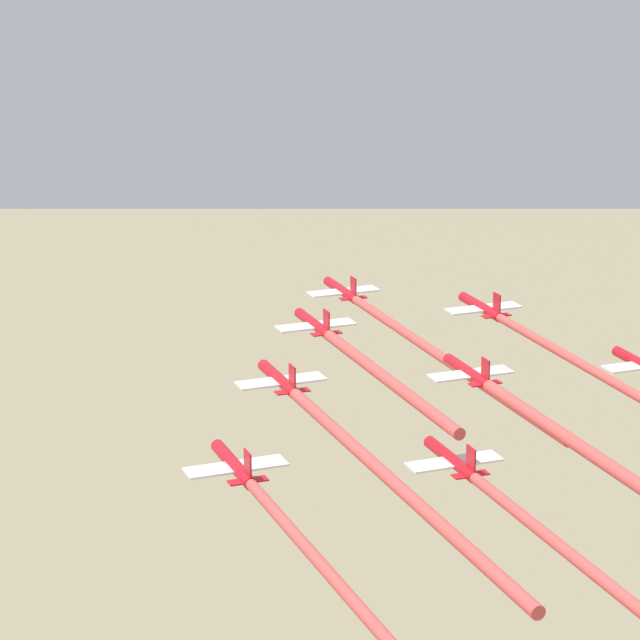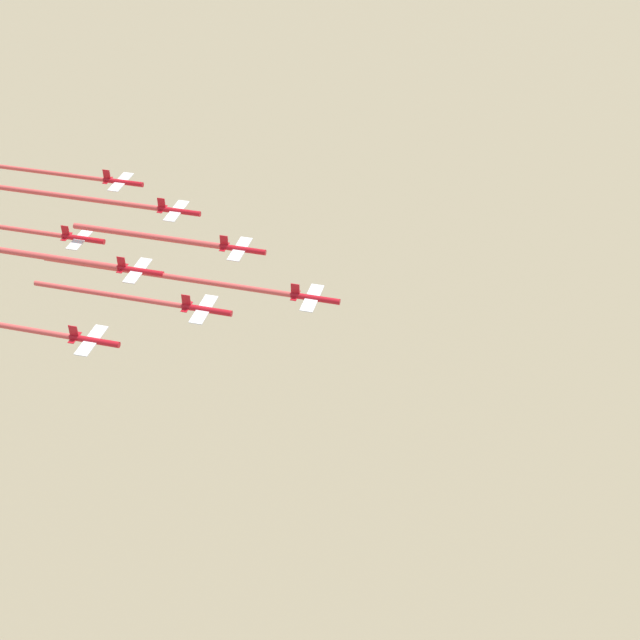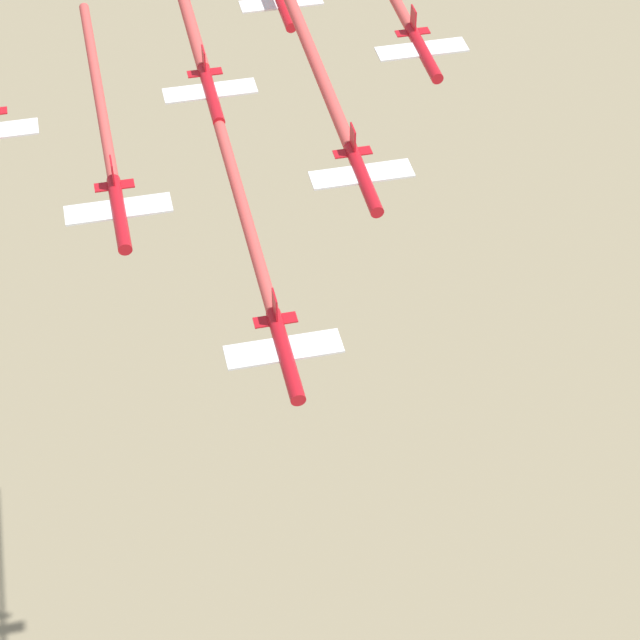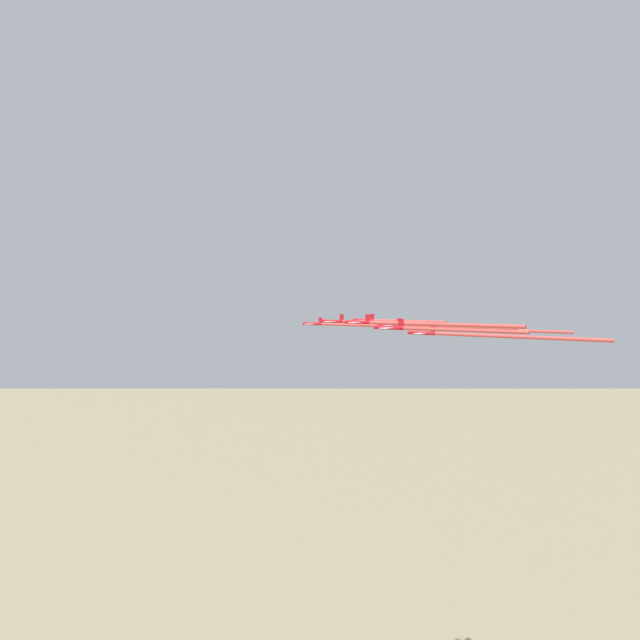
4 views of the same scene
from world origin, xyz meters
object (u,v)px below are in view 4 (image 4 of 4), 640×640
at_px(jet_3, 359,322).
at_px(jet_7, 423,333).
at_px(jet_4, 391,325).
at_px(jet_0, 313,324).
at_px(jet_1, 334,321).
at_px(jet_5, 417,327).
at_px(jet_6, 390,328).
at_px(jet_2, 365,320).

distance_m(jet_3, jet_7, 21.45).
bearing_deg(jet_4, jet_0, 90.00).
bearing_deg(jet_4, jet_1, 120.47).
distance_m(jet_5, jet_6, 56.74).
distance_m(jet_0, jet_5, 42.35).
xyz_separation_m(jet_1, jet_3, (-17.11, 12.46, 0.40)).
bearing_deg(jet_1, jet_3, -120.47).
distance_m(jet_1, jet_3, 21.17).
xyz_separation_m(jet_3, jet_7, (-19.21, -8.90, -3.48)).
distance_m(jet_0, jet_1, 21.24).
xyz_separation_m(jet_0, jet_5, (-38.41, -17.80, -1.24)).
bearing_deg(jet_5, jet_6, -161.22).
height_order(jet_3, jet_6, jet_3).
bearing_deg(jet_7, jet_1, 90.00).
xyz_separation_m(jet_4, jet_6, (-15.01, 33.83, 0.95)).
bearing_deg(jet_5, jet_1, 150.46).
relative_size(jet_4, jet_7, 1.00).
relative_size(jet_1, jet_2, 1.00).
distance_m(jet_5, jet_7, 37.01).
distance_m(jet_0, jet_6, 63.52).
bearing_deg(jet_2, jet_5, -59.53).
relative_size(jet_5, jet_7, 1.00).
bearing_deg(jet_7, jet_3, 120.47).
bearing_deg(jet_1, jet_7, -90.00).
distance_m(jet_0, jet_7, 55.80).
xyz_separation_m(jet_2, jet_5, (-19.21, -8.90, -2.80)).
bearing_deg(jet_6, jet_5, 18.78).
xyz_separation_m(jet_4, jet_5, (-2.10, -21.36, -1.56)).
xyz_separation_m(jet_3, jet_6, (-17.11, 12.46, -0.87)).
height_order(jet_2, jet_7, jet_2).
bearing_deg(jet_5, jet_7, -150.46).
bearing_deg(jet_6, jet_0, 59.53).
bearing_deg(jet_3, jet_7, -59.53).
bearing_deg(jet_3, jet_0, 59.53).
relative_size(jet_4, jet_6, 1.00).
relative_size(jet_3, jet_6, 1.00).
relative_size(jet_0, jet_1, 1.00).
xyz_separation_m(jet_1, jet_5, (-21.30, -30.26, -2.98)).
distance_m(jet_0, jet_3, 42.39).
bearing_deg(jet_6, jet_7, 0.00).
distance_m(jet_4, jet_6, 37.02).
distance_m(jet_2, jet_6, 56.35).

